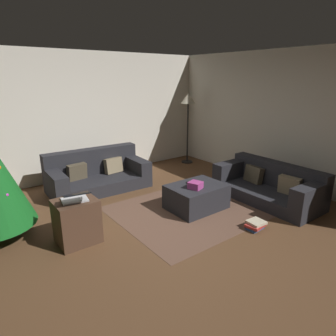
% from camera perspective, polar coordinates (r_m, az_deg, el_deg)
% --- Properties ---
extents(ground_plane, '(6.40, 6.40, 0.00)m').
position_cam_1_polar(ground_plane, '(4.18, -0.82, -12.80)').
color(ground_plane, brown).
extents(rear_partition, '(6.40, 0.12, 2.60)m').
position_cam_1_polar(rear_partition, '(6.48, -17.82, 9.39)').
color(rear_partition, silver).
rests_on(rear_partition, ground_plane).
extents(corner_partition, '(0.12, 6.40, 2.60)m').
position_cam_1_polar(corner_partition, '(6.09, 23.93, 8.29)').
color(corner_partition, silver).
rests_on(corner_partition, ground_plane).
extents(couch_left, '(1.88, 0.98, 0.74)m').
position_cam_1_polar(couch_left, '(5.90, -13.55, -1.22)').
color(couch_left, '#26262B').
rests_on(couch_left, ground_plane).
extents(couch_right, '(0.88, 1.84, 0.63)m').
position_cam_1_polar(couch_right, '(5.52, 18.99, -3.21)').
color(couch_right, '#26262B').
rests_on(couch_right, ground_plane).
extents(ottoman, '(0.91, 0.68, 0.40)m').
position_cam_1_polar(ottoman, '(4.91, 5.49, -5.53)').
color(ottoman, '#26262B').
rests_on(ottoman, ground_plane).
extents(gift_box, '(0.24, 0.24, 0.11)m').
position_cam_1_polar(gift_box, '(4.68, 5.30, -3.32)').
color(gift_box, '#B23F8C').
rests_on(gift_box, ottoman).
extents(tv_remote, '(0.10, 0.17, 0.02)m').
position_cam_1_polar(tv_remote, '(4.88, 4.44, -2.96)').
color(tv_remote, black).
rests_on(tv_remote, ottoman).
extents(side_table, '(0.52, 0.44, 0.59)m').
position_cam_1_polar(side_table, '(4.08, -17.17, -9.78)').
color(side_table, '#4C3323').
rests_on(side_table, ground_plane).
extents(laptop, '(0.38, 0.46, 0.18)m').
position_cam_1_polar(laptop, '(3.88, -17.46, -5.49)').
color(laptop, silver).
rests_on(laptop, side_table).
extents(book_stack, '(0.29, 0.24, 0.12)m').
position_cam_1_polar(book_stack, '(4.48, 16.50, -10.48)').
color(book_stack, '#2D5193').
rests_on(book_stack, ground_plane).
extents(corner_lamp, '(0.36, 0.36, 1.71)m').
position_cam_1_polar(corner_lamp, '(7.30, 3.91, 12.23)').
color(corner_lamp, black).
rests_on(corner_lamp, ground_plane).
extents(area_rug, '(2.60, 2.00, 0.01)m').
position_cam_1_polar(area_rug, '(4.99, 5.42, -7.64)').
color(area_rug, brown).
rests_on(area_rug, ground_plane).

